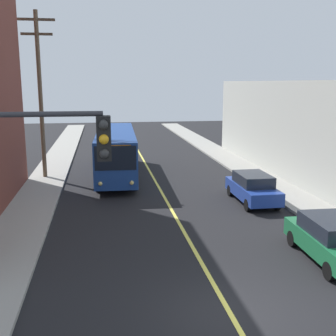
{
  "coord_description": "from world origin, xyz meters",
  "views": [
    {
      "loc": [
        -3.5,
        -10.51,
        6.52
      ],
      "look_at": [
        0.0,
        11.26,
        2.0
      ],
      "focal_mm": 44.6,
      "sensor_mm": 36.0,
      "label": 1
    }
  ],
  "objects_px": {
    "utility_pole_mid": "(40,88)",
    "traffic_signal_left_corner": "(16,185)",
    "city_bus": "(116,151)",
    "parked_car_green": "(331,239)",
    "parked_car_blue": "(253,188)"
  },
  "relations": [
    {
      "from": "parked_car_green",
      "to": "traffic_signal_left_corner",
      "type": "height_order",
      "value": "traffic_signal_left_corner"
    },
    {
      "from": "utility_pole_mid",
      "to": "traffic_signal_left_corner",
      "type": "height_order",
      "value": "utility_pole_mid"
    },
    {
      "from": "city_bus",
      "to": "parked_car_blue",
      "type": "distance_m",
      "value": 10.78
    },
    {
      "from": "city_bus",
      "to": "parked_car_green",
      "type": "bearing_deg",
      "value": -65.25
    },
    {
      "from": "parked_car_green",
      "to": "parked_car_blue",
      "type": "xyz_separation_m",
      "value": [
        -0.12,
        7.83,
        0.0
      ]
    },
    {
      "from": "city_bus",
      "to": "parked_car_green",
      "type": "distance_m",
      "value": 17.44
    },
    {
      "from": "city_bus",
      "to": "utility_pole_mid",
      "type": "xyz_separation_m",
      "value": [
        -4.92,
        -0.11,
        4.33
      ]
    },
    {
      "from": "parked_car_green",
      "to": "traffic_signal_left_corner",
      "type": "distance_m",
      "value": 11.51
    },
    {
      "from": "city_bus",
      "to": "utility_pole_mid",
      "type": "distance_m",
      "value": 6.55
    },
    {
      "from": "city_bus",
      "to": "traffic_signal_left_corner",
      "type": "xyz_separation_m",
      "value": [
        -2.9,
        -19.89,
        2.49
      ]
    },
    {
      "from": "city_bus",
      "to": "traffic_signal_left_corner",
      "type": "relative_size",
      "value": 2.04
    },
    {
      "from": "traffic_signal_left_corner",
      "to": "parked_car_blue",
      "type": "bearing_deg",
      "value": 49.76
    },
    {
      "from": "utility_pole_mid",
      "to": "parked_car_green",
      "type": "bearing_deg",
      "value": -52.15
    },
    {
      "from": "parked_car_green",
      "to": "parked_car_blue",
      "type": "relative_size",
      "value": 1.01
    },
    {
      "from": "parked_car_blue",
      "to": "traffic_signal_left_corner",
      "type": "relative_size",
      "value": 0.73
    }
  ]
}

